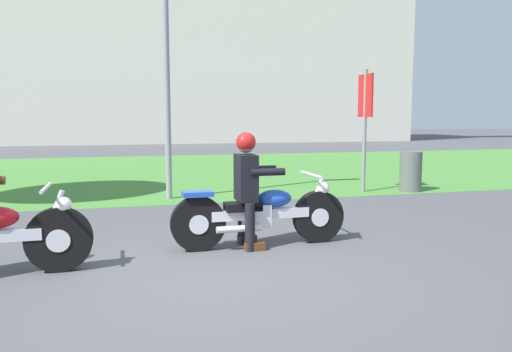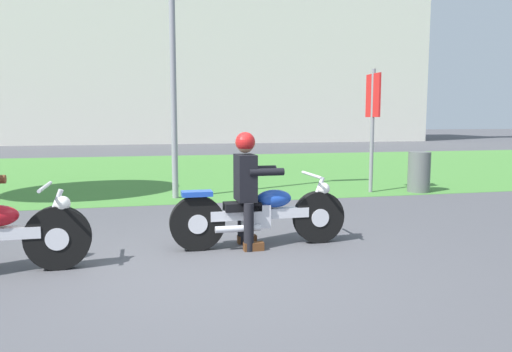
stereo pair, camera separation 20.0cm
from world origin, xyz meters
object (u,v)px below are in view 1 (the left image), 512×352
motorcycle_lead (261,214)px  trash_can (411,171)px  sign_banner (365,111)px  rider_lead (247,181)px  streetlight_pole (173,30)px

motorcycle_lead → trash_can: bearing=38.6°
sign_banner → motorcycle_lead: bearing=-131.7°
trash_can → sign_banner: 1.66m
motorcycle_lead → rider_lead: 0.46m
trash_can → streetlight_pole: bearing=175.8°
rider_lead → streetlight_pole: size_ratio=0.28×
rider_lead → sign_banner: (3.52, 3.76, 0.90)m
rider_lead → sign_banner: size_ratio=0.54×
motorcycle_lead → trash_can: size_ratio=2.55×
streetlight_pole → sign_banner: (3.99, -0.17, -1.52)m
rider_lead → sign_banner: sign_banner is taller
rider_lead → streetlight_pole: streetlight_pole is taller
trash_can → sign_banner: sign_banner is taller
motorcycle_lead → sign_banner: bearing=47.7°
motorcycle_lead → rider_lead: bearing=179.2°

